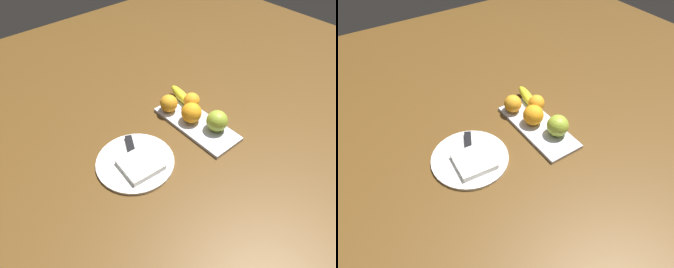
% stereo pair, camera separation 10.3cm
% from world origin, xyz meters
% --- Properties ---
extents(ground_plane, '(2.40, 2.40, 0.00)m').
position_xyz_m(ground_plane, '(0.00, 0.00, 0.00)').
color(ground_plane, '#553716').
extents(fruit_tray, '(0.33, 0.14, 0.01)m').
position_xyz_m(fruit_tray, '(-0.03, 0.00, 0.01)').
color(fruit_tray, silver).
rests_on(fruit_tray, ground_plane).
extents(apple, '(0.08, 0.08, 0.08)m').
position_xyz_m(apple, '(0.04, 0.03, 0.05)').
color(apple, '#98B132').
rests_on(apple, fruit_tray).
extents(banana, '(0.16, 0.07, 0.04)m').
position_xyz_m(banana, '(-0.17, 0.05, 0.03)').
color(banana, yellow).
rests_on(banana, fruit_tray).
extents(orange_near_apple, '(0.08, 0.08, 0.08)m').
position_xyz_m(orange_near_apple, '(-0.05, -0.01, 0.05)').
color(orange_near_apple, orange).
rests_on(orange_near_apple, fruit_tray).
extents(orange_near_banana, '(0.07, 0.07, 0.07)m').
position_xyz_m(orange_near_banana, '(-0.15, -0.03, 0.05)').
color(orange_near_banana, orange).
rests_on(orange_near_banana, fruit_tray).
extents(orange_center, '(0.06, 0.06, 0.06)m').
position_xyz_m(orange_center, '(-0.11, 0.05, 0.04)').
color(orange_center, orange).
rests_on(orange_center, fruit_tray).
extents(dinner_plate, '(0.26, 0.26, 0.01)m').
position_xyz_m(dinner_plate, '(-0.03, -0.28, 0.01)').
color(dinner_plate, white).
rests_on(dinner_plate, ground_plane).
extents(folded_napkin, '(0.13, 0.13, 0.02)m').
position_xyz_m(folded_napkin, '(0.00, -0.28, 0.02)').
color(folded_napkin, white).
rests_on(folded_napkin, dinner_plate).
extents(knife, '(0.17, 0.10, 0.01)m').
position_xyz_m(knife, '(-0.08, -0.26, 0.02)').
color(knife, silver).
rests_on(knife, dinner_plate).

